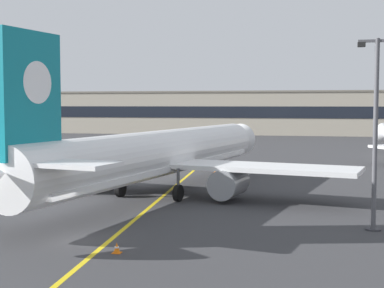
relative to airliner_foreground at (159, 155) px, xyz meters
name	(u,v)px	position (x,y,z in m)	size (l,w,h in m)	color
ground_plane	(74,240)	(-0.59, -15.60, -3.37)	(400.00, 400.00, 0.00)	#353538
taxiway_centreline	(189,174)	(-0.59, 14.40, -3.37)	(0.30, 180.00, 0.01)	yellow
airliner_foreground	(159,155)	(0.00, 0.00, 0.00)	(32.31, 41.20, 11.65)	white
apron_lamp_post	(375,130)	(15.95, -9.57, 2.63)	(2.24, 0.90, 11.41)	#515156
safety_cone_by_nose_gear	(216,170)	(1.95, 16.42, -3.11)	(0.44, 0.44, 0.55)	orange
safety_cone_by_tail	(117,248)	(2.65, -17.68, -3.11)	(0.44, 0.44, 0.55)	orange
terminal_building	(278,113)	(4.09, 97.18, 2.08)	(157.37, 12.40, 10.89)	#B2A893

